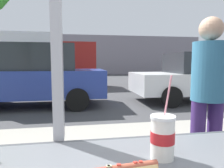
% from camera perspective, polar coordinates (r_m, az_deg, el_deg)
% --- Properties ---
extents(ground_plane, '(60.00, 60.00, 0.00)m').
position_cam_1_polar(ground_plane, '(9.05, -10.18, -2.68)').
color(ground_plane, '#424244').
extents(sidewalk_strip, '(16.00, 2.80, 0.14)m').
position_cam_1_polar(sidewalk_strip, '(2.86, -11.16, -20.79)').
color(sidewalk_strip, '#9E998E').
rests_on(sidewalk_strip, ground).
extents(building_facade_far, '(28.00, 1.20, 4.19)m').
position_cam_1_polar(building_facade_far, '(23.00, -10.04, 7.77)').
color(building_facade_far, gray).
rests_on(building_facade_far, ground).
extents(soda_cup_left, '(0.10, 0.10, 0.33)m').
position_cam_1_polar(soda_cup_left, '(0.86, 13.58, -13.67)').
color(soda_cup_left, white).
rests_on(soda_cup_left, window_counter).
extents(parked_car_blue, '(4.35, 1.99, 1.88)m').
position_cam_1_polar(parked_car_blue, '(6.80, -20.51, 2.09)').
color(parked_car_blue, '#283D93').
rests_on(parked_car_blue, ground).
extents(parked_car_white, '(4.43, 2.05, 1.66)m').
position_cam_1_polar(parked_car_white, '(7.89, 22.46, 1.87)').
color(parked_car_white, silver).
rests_on(parked_car_white, ground).
extents(box_truck, '(6.59, 2.44, 2.77)m').
position_cam_1_polar(box_truck, '(11.80, -21.62, 6.48)').
color(box_truck, silver).
rests_on(box_truck, ground).
extents(pedestrian, '(0.32, 0.32, 1.63)m').
position_cam_1_polar(pedestrian, '(2.22, 24.67, -1.72)').
color(pedestrian, '#3F2665').
rests_on(pedestrian, sidewalk_strip).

